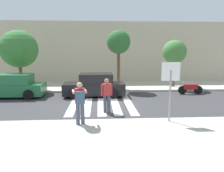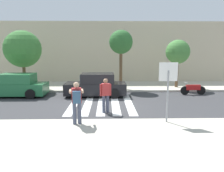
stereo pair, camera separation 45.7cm
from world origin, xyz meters
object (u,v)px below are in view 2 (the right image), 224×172
Objects in this scene: motorcycle at (193,89)px; street_tree_west at (23,49)px; stop_sign at (168,79)px; street_tree_center at (121,43)px; parked_car_green at (16,86)px; photographer_with_backpack at (77,99)px; pedestrian_crossing at (106,94)px; parked_car_black at (96,86)px; street_tree_east at (178,52)px.

street_tree_west is at bearing 171.27° from motorcycle.
stop_sign is 8.51m from street_tree_center.
parked_car_green is 8.12m from street_tree_center.
photographer_with_backpack is at bearing -58.25° from street_tree_west.
motorcycle is 0.40× the size of street_tree_west.
pedestrian_crossing is 6.97m from street_tree_center.
street_tree_center reaches higher than stop_sign.
parked_car_black reaches higher than motorcycle.
street_tree_east is (5.71, 6.79, 1.97)m from pedestrian_crossing.
street_tree_center is (-4.98, 1.98, 3.25)m from motorcycle.
street_tree_east is (3.15, 8.68, 1.00)m from stop_sign.
parked_car_green and parked_car_black have the same top height.
stop_sign is 0.55× the size of street_tree_center.
street_tree_center is at bearing 79.74° from pedestrian_crossing.
street_tree_west reaches higher than stop_sign.
street_tree_center reaches higher than street_tree_west.
street_tree_center is at bearing 17.53° from parked_car_green.
motorcycle is 0.39× the size of street_tree_center.
street_tree_west is at bearing -179.45° from street_tree_center.
pedestrian_crossing is 9.09m from street_tree_east.
parked_car_black is at bearing 85.65° from photographer_with_backpack.
street_tree_west is (-8.88, 8.14, 1.23)m from stop_sign.
stop_sign is at bearing -34.46° from parked_car_green.
photographer_with_backpack is at bearing -176.56° from stop_sign.
motorcycle is at bearing 35.34° from pedestrian_crossing.
photographer_with_backpack is 2.41m from pedestrian_crossing.
street_tree_west reaches higher than street_tree_east.
photographer_with_backpack is 0.39× the size of street_tree_west.
street_tree_center reaches higher than photographer_with_backpack.
street_tree_center is at bearing 0.55° from street_tree_west.
street_tree_east is at bearing 23.33° from parked_car_black.
motorcycle is (7.26, 6.45, -0.75)m from photographer_with_backpack.
motorcycle is at bearing 1.41° from parked_car_green.
pedestrian_crossing reaches higher than parked_car_green.
street_tree_east is at bearing 52.43° from photographer_with_backpack.
parked_car_green is 12.21m from motorcycle.
stop_sign is 9.29m from street_tree_east.
parked_car_green is 1.08× the size of street_tree_east.
street_tree_center is (2.28, 8.43, 2.50)m from photographer_with_backpack.
photographer_with_backpack reaches higher than parked_car_black.
parked_car_black is (-0.67, 4.04, -0.25)m from pedestrian_crossing.
parked_car_green is (-6.08, 4.04, -0.25)m from pedestrian_crossing.
street_tree_center is (1.81, 2.28, 2.94)m from parked_car_black.
pedestrian_crossing reaches higher than motorcycle.
street_tree_east is at bearing 70.07° from stop_sign.
parked_car_green is at bearing -162.47° from street_tree_center.
pedestrian_crossing is (1.14, 2.11, -0.19)m from photographer_with_backpack.
street_tree_west is 12.04m from street_tree_east.
parked_car_black is (-3.23, 5.93, -1.22)m from stop_sign.
street_tree_east reaches higher than stop_sign.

